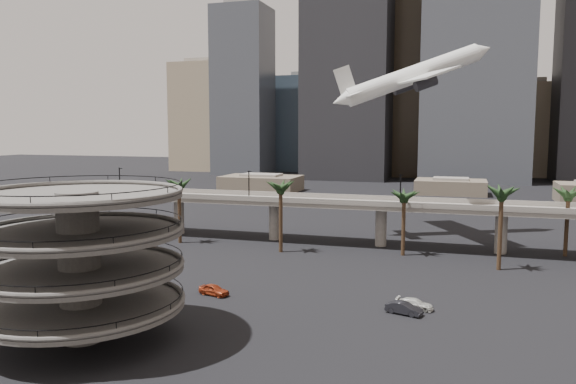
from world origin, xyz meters
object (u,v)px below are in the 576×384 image
(car_c, at_px, (415,304))
(car_b, at_px, (404,308))
(parking_ramp, at_px, (79,251))
(airborne_jet, at_px, (413,76))
(overpass, at_px, (326,206))
(car_a, at_px, (214,290))

(car_c, bearing_deg, car_b, 161.79)
(car_b, bearing_deg, parking_ramp, 137.14)
(airborne_jet, bearing_deg, car_b, -113.05)
(overpass, relative_size, car_b, 28.47)
(parking_ramp, xyz_separation_m, car_c, (33.64, 21.39, -9.16))
(car_a, height_order, car_b, car_a)
(airborne_jet, xyz_separation_m, car_a, (-21.49, -53.24, -33.09))
(parking_ramp, xyz_separation_m, airborne_jet, (28.16, 72.57, 24.01))
(airborne_jet, height_order, car_b, airborne_jet)
(overpass, bearing_deg, car_c, -61.24)
(parking_ramp, distance_m, car_a, 22.37)
(parking_ramp, bearing_deg, airborne_jet, 68.79)
(overpass, height_order, airborne_jet, airborne_jet)
(car_a, bearing_deg, car_b, -75.86)
(car_c, bearing_deg, airborne_jet, 13.73)
(parking_ramp, height_order, airborne_jet, airborne_jet)
(car_c, bearing_deg, parking_ramp, 130.07)
(overpass, relative_size, airborne_jet, 3.87)
(airborne_jet, bearing_deg, overpass, -165.87)
(overpass, distance_m, car_a, 40.71)
(parking_ramp, distance_m, airborne_jet, 81.46)
(car_b, bearing_deg, airborne_jet, 21.40)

